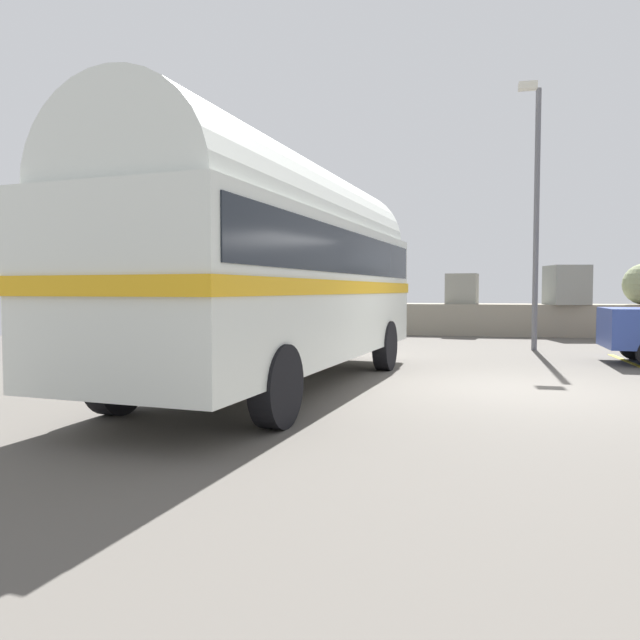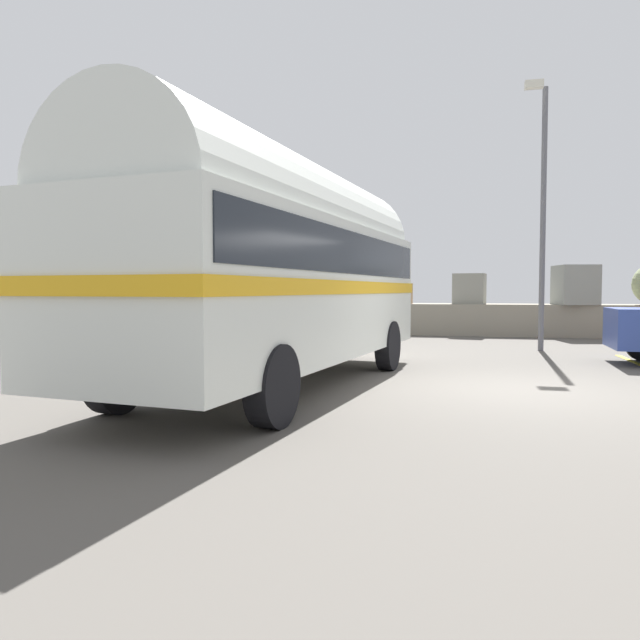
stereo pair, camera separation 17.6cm
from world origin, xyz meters
name	(u,v)px [view 2 (the right image)]	position (x,y,z in m)	size (l,w,h in m)	color
ground	(517,390)	(0.00, 0.00, 0.01)	(32.00, 26.00, 0.02)	#524E49
breakwater	(488,314)	(0.05, 11.80, 0.76)	(31.36, 2.59, 2.46)	gray
vintage_coach	(280,261)	(-3.69, -0.64, 2.05)	(3.55, 8.83, 3.70)	black
lamp_post	(542,204)	(1.11, 6.42, 3.78)	(0.62, 0.74, 6.73)	#5B5B60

